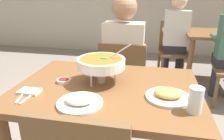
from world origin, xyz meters
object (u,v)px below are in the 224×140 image
(sauce_dish, at_px, (63,81))
(drink_glass, at_px, (195,101))
(dining_table_main, at_px, (107,104))
(patron_bg_left, at_px, (176,33))
(curry_bowl, at_px, (101,63))
(rice_plate, at_px, (80,101))
(dining_table_far, at_px, (220,42))
(chair_bg_left, at_px, (173,47))
(appetizer_plate, at_px, (168,95))
(diner_main, at_px, (124,57))
(chair_diner_main, at_px, (123,81))

(sauce_dish, relative_size, drink_glass, 0.69)
(dining_table_main, xyz_separation_m, patron_bg_left, (0.58, 2.11, 0.10))
(curry_bowl, height_order, rice_plate, curry_bowl)
(rice_plate, bearing_deg, sauce_dish, 128.77)
(dining_table_far, xyz_separation_m, patron_bg_left, (-0.63, 0.04, 0.11))
(dining_table_main, height_order, dining_table_far, same)
(drink_glass, height_order, dining_table_far, drink_glass)
(dining_table_far, bearing_deg, chair_bg_left, 171.55)
(dining_table_main, height_order, drink_glass, drink_glass)
(appetizer_plate, distance_m, patron_bg_left, 2.22)
(rice_plate, relative_size, chair_bg_left, 0.27)
(rice_plate, height_order, sauce_dish, rice_plate)
(rice_plate, distance_m, chair_bg_left, 2.53)
(sauce_dish, bearing_deg, curry_bowl, 12.64)
(dining_table_main, relative_size, dining_table_far, 1.12)
(curry_bowl, xyz_separation_m, patron_bg_left, (0.63, 2.07, -0.16))
(curry_bowl, height_order, sauce_dish, curry_bowl)
(diner_main, xyz_separation_m, appetizer_plate, (0.36, -0.82, 0.05))
(appetizer_plate, bearing_deg, chair_bg_left, 84.64)
(chair_bg_left, relative_size, patron_bg_left, 0.69)
(diner_main, bearing_deg, patron_bg_left, 67.24)
(appetizer_plate, height_order, sauce_dish, appetizer_plate)
(dining_table_main, bearing_deg, diner_main, 90.00)
(chair_diner_main, height_order, drink_glass, drink_glass)
(chair_diner_main, bearing_deg, dining_table_main, -90.00)
(diner_main, distance_m, sauce_dish, 0.79)
(drink_glass, xyz_separation_m, chair_bg_left, (0.09, 2.39, -0.32))
(dining_table_far, bearing_deg, dining_table_main, -120.22)
(chair_bg_left, height_order, patron_bg_left, patron_bg_left)
(dining_table_main, distance_m, appetizer_plate, 0.40)
(diner_main, bearing_deg, sauce_dish, -111.33)
(rice_plate, bearing_deg, chair_diner_main, 84.61)
(dining_table_main, distance_m, rice_plate, 0.31)
(curry_bowl, height_order, patron_bg_left, patron_bg_left)
(dining_table_main, height_order, chair_bg_left, chair_bg_left)
(diner_main, height_order, chair_bg_left, diner_main)
(curry_bowl, height_order, dining_table_far, curry_bowl)
(appetizer_plate, distance_m, dining_table_far, 2.34)
(chair_diner_main, relative_size, sauce_dish, 10.00)
(chair_diner_main, xyz_separation_m, dining_table_far, (1.21, 1.38, 0.13))
(dining_table_far, bearing_deg, curry_bowl, -121.81)
(curry_bowl, relative_size, patron_bg_left, 0.25)
(sauce_dish, distance_m, dining_table_far, 2.57)
(dining_table_far, relative_size, chair_bg_left, 1.11)
(chair_bg_left, bearing_deg, curry_bowl, -106.26)
(dining_table_far, bearing_deg, chair_diner_main, -131.22)
(dining_table_far, relative_size, patron_bg_left, 0.76)
(patron_bg_left, bearing_deg, sauce_dish, -112.27)
(appetizer_plate, distance_m, drink_glass, 0.17)
(chair_diner_main, height_order, chair_bg_left, same)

